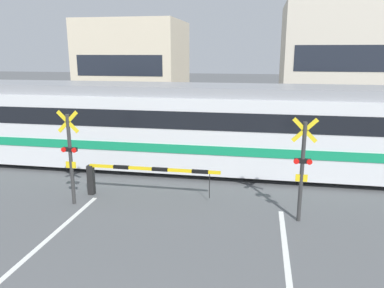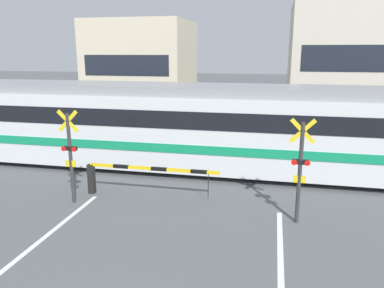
{
  "view_description": "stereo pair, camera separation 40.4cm",
  "coord_description": "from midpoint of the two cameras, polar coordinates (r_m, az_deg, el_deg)",
  "views": [
    {
      "loc": [
        2.2,
        -2.46,
        4.61
      ],
      "look_at": [
        0.0,
        9.54,
        1.6
      ],
      "focal_mm": 35.0,
      "sensor_mm": 36.0,
      "label": 1
    },
    {
      "loc": [
        2.6,
        -2.38,
        4.61
      ],
      "look_at": [
        0.0,
        9.54,
        1.6
      ],
      "focal_mm": 35.0,
      "sensor_mm": 36.0,
      "label": 2
    }
  ],
  "objects": [
    {
      "name": "rail_track_near",
      "position": [
        14.41,
        0.27,
        -4.63
      ],
      "size": [
        50.0,
        0.1,
        0.08
      ],
      "color": "#5B564C",
      "rests_on": "ground_plane"
    },
    {
      "name": "rail_track_far",
      "position": [
        15.76,
        1.19,
        -3.0
      ],
      "size": [
        50.0,
        0.1,
        0.08
      ],
      "color": "#5B564C",
      "rests_on": "ground_plane"
    },
    {
      "name": "commuter_train",
      "position": [
        14.85,
        -3.32,
        2.96
      ],
      "size": [
        20.89,
        2.96,
        3.38
      ],
      "color": "silver",
      "rests_on": "ground_plane"
    },
    {
      "name": "crossing_barrier_near",
      "position": [
        12.31,
        -10.81,
        -4.52
      ],
      "size": [
        4.39,
        0.2,
        1.05
      ],
      "color": "black",
      "rests_on": "ground_plane"
    },
    {
      "name": "crossing_barrier_far",
      "position": [
        17.64,
        8.64,
        1.17
      ],
      "size": [
        4.39,
        0.2,
        1.05
      ],
      "color": "black",
      "rests_on": "ground_plane"
    },
    {
      "name": "crossing_signal_left",
      "position": [
        11.96,
        -18.98,
        -1.42
      ],
      "size": [
        0.68,
        0.15,
        2.94
      ],
      "color": "#333333",
      "rests_on": "ground_plane"
    },
    {
      "name": "crossing_signal_right",
      "position": [
        10.51,
        15.4,
        -3.21
      ],
      "size": [
        0.68,
        0.15,
        2.94
      ],
      "color": "#333333",
      "rests_on": "ground_plane"
    },
    {
      "name": "pedestrian",
      "position": [
        21.35,
        5.14,
        3.79
      ],
      "size": [
        0.38,
        0.22,
        1.57
      ],
      "color": "#23232D",
      "rests_on": "ground_plane"
    },
    {
      "name": "building_left_of_street",
      "position": [
        28.6,
        -9.11,
        11.27
      ],
      "size": [
        7.03,
        6.37,
        6.8
      ],
      "color": "beige",
      "rests_on": "ground_plane"
    },
    {
      "name": "building_right_of_street",
      "position": [
        27.35,
        20.37,
        11.43
      ],
      "size": [
        6.79,
        6.37,
        7.7
      ],
      "color": "beige",
      "rests_on": "ground_plane"
    }
  ]
}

